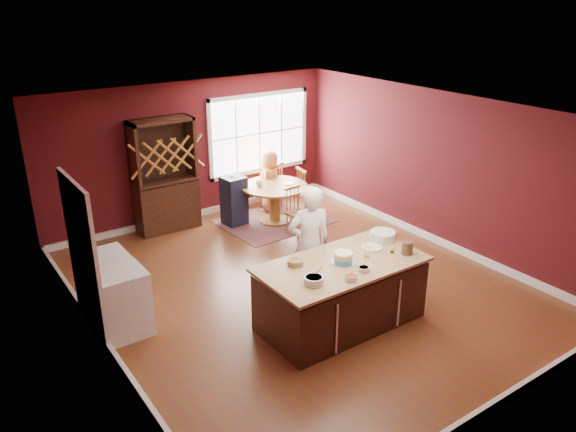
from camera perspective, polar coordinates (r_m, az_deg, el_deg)
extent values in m
plane|color=brown|center=(8.77, 1.01, -7.04)|extent=(7.00, 7.00, 0.00)
plane|color=white|center=(7.82, 1.15, 10.51)|extent=(7.00, 7.00, 0.00)
plane|color=#441012|center=(11.08, -9.67, 6.50)|extent=(6.00, 0.00, 6.00)
plane|color=#441012|center=(6.01, 21.28, -8.66)|extent=(6.00, 0.00, 6.00)
plane|color=#441012|center=(7.01, -19.24, -3.85)|extent=(0.00, 7.00, 7.00)
plane|color=#441012|center=(10.16, 14.95, 4.63)|extent=(0.00, 7.00, 7.00)
cube|color=black|center=(7.69, 5.37, -8.11)|extent=(2.17, 1.10, 0.83)
cube|color=#DAB071|center=(7.46, 5.50, -4.88)|extent=(2.25, 1.18, 0.04)
cylinder|color=#966332|center=(11.09, -1.35, -0.44)|extent=(0.60, 0.60, 0.04)
cylinder|color=#966332|center=(10.97, -1.37, 1.18)|extent=(0.22, 0.22, 0.67)
cylinder|color=#966332|center=(10.84, -1.38, 3.03)|extent=(1.29, 1.29, 0.04)
imported|color=white|center=(8.01, 2.17, -2.90)|extent=(0.74, 0.59, 1.77)
cylinder|color=silver|center=(6.90, 2.65, -6.54)|extent=(0.25, 0.25, 0.10)
cylinder|color=olive|center=(7.34, 0.76, -4.73)|extent=(0.21, 0.21, 0.08)
cylinder|color=white|center=(7.01, 6.43, -6.32)|extent=(0.16, 0.16, 0.06)
cylinder|color=beige|center=(7.26, 7.68, -5.35)|extent=(0.15, 0.15, 0.06)
cylinder|color=white|center=(7.61, 8.04, -3.63)|extent=(0.08, 0.08, 0.15)
cylinder|color=beige|center=(7.90, 8.54, -3.18)|extent=(0.30, 0.30, 0.02)
cylinder|color=white|center=(8.17, 9.61, -1.97)|extent=(0.37, 0.37, 0.13)
cylinder|color=#473320|center=(7.78, 12.01, -3.17)|extent=(0.16, 0.16, 0.19)
cube|color=brown|center=(11.10, -1.35, -0.51)|extent=(2.11, 1.68, 0.01)
imported|color=#DC7945|center=(11.43, -1.82, 3.56)|extent=(0.75, 0.69, 1.28)
cylinder|color=beige|center=(10.91, -0.01, 3.31)|extent=(0.19, 0.19, 0.01)
imported|color=white|center=(10.81, -2.93, 3.34)|extent=(0.13, 0.13, 0.10)
cube|color=black|center=(10.64, -12.42, 4.02)|extent=(1.16, 0.48, 2.12)
cube|color=white|center=(7.74, -16.47, -8.44)|extent=(0.63, 0.61, 0.91)
cube|color=white|center=(8.29, -17.95, -6.54)|extent=(0.62, 0.60, 0.90)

